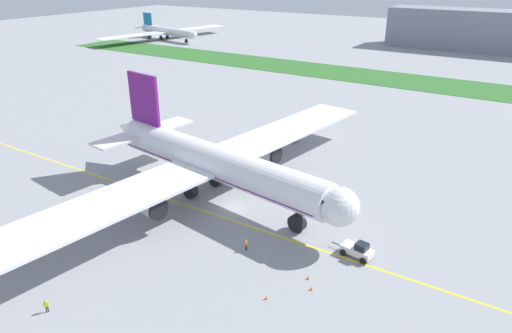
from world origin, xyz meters
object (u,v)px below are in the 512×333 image
at_px(pushback_tug, 358,250).
at_px(parked_airliner_far_left, 166,31).
at_px(traffic_cone_near_nose, 266,297).
at_px(traffic_cone_starboard_wing, 311,288).
at_px(service_truck_baggage_loader, 285,134).
at_px(ground_crew_marshaller_front, 246,244).
at_px(ground_crew_wingwalker_port, 46,305).
at_px(traffic_cone_port_wing, 308,277).
at_px(airliner_foreground, 213,162).

xyz_separation_m(pushback_tug, parked_airliner_far_left, (-157.90, 135.29, 3.24)).
height_order(traffic_cone_near_nose, traffic_cone_starboard_wing, same).
xyz_separation_m(traffic_cone_starboard_wing, service_truck_baggage_loader, (-28.31, 44.52, 1.20)).
relative_size(pushback_tug, traffic_cone_starboard_wing, 10.74).
xyz_separation_m(ground_crew_marshaller_front, parked_airliner_far_left, (-144.20, 142.19, 3.25)).
bearing_deg(traffic_cone_near_nose, ground_crew_marshaller_front, 136.52).
relative_size(pushback_tug, service_truck_baggage_loader, 0.99).
distance_m(ground_crew_wingwalker_port, traffic_cone_starboard_wing, 31.10).
height_order(ground_crew_wingwalker_port, ground_crew_marshaller_front, ground_crew_marshaller_front).
distance_m(pushback_tug, traffic_cone_starboard_wing, 10.05).
bearing_deg(ground_crew_marshaller_front, parked_airliner_far_left, 135.40).
bearing_deg(traffic_cone_port_wing, traffic_cone_starboard_wing, -53.59).
distance_m(ground_crew_wingwalker_port, parked_airliner_far_left, 210.97).
bearing_deg(pushback_tug, ground_crew_wingwalker_port, -131.63).
bearing_deg(parked_airliner_far_left, service_truck_baggage_loader, -38.29).
bearing_deg(airliner_foreground, ground_crew_wingwalker_port, -88.03).
xyz_separation_m(airliner_foreground, ground_crew_wingwalker_port, (1.15, -33.50, -5.36)).
xyz_separation_m(traffic_cone_near_nose, traffic_cone_port_wing, (2.56, 6.14, 0.00)).
bearing_deg(service_truck_baggage_loader, parked_airliner_far_left, 141.71).
bearing_deg(airliner_foreground, ground_crew_marshaller_front, -38.53).
xyz_separation_m(pushback_tug, ground_crew_marshaller_front, (-13.70, -6.90, -0.01)).
bearing_deg(traffic_cone_port_wing, parked_airliner_far_left, 137.13).
bearing_deg(airliner_foreground, traffic_cone_starboard_wing, -28.67).
bearing_deg(traffic_cone_starboard_wing, service_truck_baggage_loader, 122.46).
bearing_deg(ground_crew_marshaller_front, pushback_tug, 26.74).
relative_size(airliner_foreground, service_truck_baggage_loader, 13.57).
distance_m(traffic_cone_near_nose, parked_airliner_far_left, 213.12).
bearing_deg(service_truck_baggage_loader, pushback_tug, -48.71).
relative_size(airliner_foreground, pushback_tug, 13.73).
distance_m(pushback_tug, service_truck_baggage_loader, 46.23).
distance_m(pushback_tug, parked_airliner_far_left, 207.96).
height_order(ground_crew_wingwalker_port, traffic_cone_port_wing, ground_crew_wingwalker_port).
relative_size(ground_crew_wingwalker_port, ground_crew_marshaller_front, 0.96).
xyz_separation_m(traffic_cone_port_wing, service_truck_baggage_loader, (-27.03, 42.77, 1.20)).
relative_size(ground_crew_wingwalker_port, service_truck_baggage_loader, 0.26).
relative_size(ground_crew_wingwalker_port, traffic_cone_port_wing, 2.82).
bearing_deg(ground_crew_marshaller_front, traffic_cone_port_wing, -6.35).
relative_size(traffic_cone_near_nose, traffic_cone_port_wing, 1.00).
xyz_separation_m(airliner_foreground, traffic_cone_port_wing, (23.90, -12.03, -6.07)).
distance_m(traffic_cone_starboard_wing, parked_airliner_far_left, 212.85).
bearing_deg(parked_airliner_far_left, traffic_cone_near_nose, -44.54).
distance_m(pushback_tug, ground_crew_marshaller_front, 15.34).
distance_m(pushback_tug, traffic_cone_port_wing, 8.79).
relative_size(traffic_cone_starboard_wing, service_truck_baggage_loader, 0.09).
distance_m(pushback_tug, ground_crew_wingwalker_port, 39.48).
xyz_separation_m(traffic_cone_starboard_wing, parked_airliner_far_left, (-155.71, 145.07, 4.00)).
xyz_separation_m(ground_crew_wingwalker_port, traffic_cone_port_wing, (22.75, 21.47, -0.71)).
xyz_separation_m(traffic_cone_port_wing, parked_airliner_far_left, (-154.42, 143.33, 4.00)).
bearing_deg(pushback_tug, traffic_cone_near_nose, -113.05).
bearing_deg(traffic_cone_starboard_wing, ground_crew_marshaller_front, 165.96).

